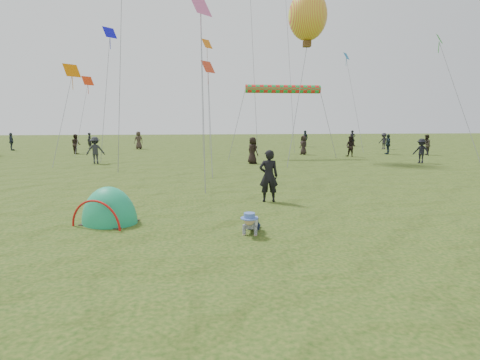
{
  "coord_description": "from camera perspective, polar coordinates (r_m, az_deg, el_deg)",
  "views": [
    {
      "loc": [
        -0.25,
        -8.4,
        2.88
      ],
      "look_at": [
        1.07,
        3.29,
        1.0
      ],
      "focal_mm": 28.0,
      "sensor_mm": 36.0,
      "label": 1
    }
  ],
  "objects": [
    {
      "name": "standing_adult",
      "position": [
        13.3,
        4.38,
        0.62
      ],
      "size": [
        0.7,
        0.49,
        1.86
      ],
      "primitive_type": "imported",
      "rotation": [
        0.0,
        0.0,
        3.08
      ],
      "color": "black",
      "rests_on": "ground"
    },
    {
      "name": "rainbow_tube_kite",
      "position": [
        29.78,
        6.57,
        13.61
      ],
      "size": [
        5.83,
        0.64,
        0.64
      ],
      "primitive_type": "cylinder",
      "rotation": [
        0.0,
        1.57,
        0.0
      ],
      "color": "red"
    },
    {
      "name": "crowd_person_12",
      "position": [
        44.25,
        16.75,
        6.12
      ],
      "size": [
        0.69,
        0.49,
        1.77
      ],
      "primitive_type": "imported",
      "rotation": [
        0.0,
        0.0,
        6.17
      ],
      "color": "black",
      "rests_on": "ground"
    },
    {
      "name": "diamond_kite_10",
      "position": [
        32.94,
        -19.24,
        20.45
      ],
      "size": [
        1.04,
        1.04,
        0.85
      ],
      "primitive_type": "plane",
      "rotation": [
        1.05,
        0.0,
        0.79
      ],
      "color": "#0F0CCE"
    },
    {
      "name": "popup_tent",
      "position": [
        11.33,
        -19.2,
        -6.17
      ],
      "size": [
        2.02,
        1.88,
        2.09
      ],
      "primitive_type": "ellipsoid",
      "rotation": [
        0.0,
        0.0,
        -0.43
      ],
      "color": "#189466",
      "rests_on": "ground"
    },
    {
      "name": "diamond_kite_0",
      "position": [
        37.44,
        -22.19,
        13.83
      ],
      "size": [
        0.99,
        0.99,
        0.81
      ],
      "primitive_type": "plane",
      "rotation": [
        1.05,
        0.0,
        0.79
      ],
      "color": "red"
    },
    {
      "name": "diamond_kite_11",
      "position": [
        20.52,
        -6.01,
        24.89
      ],
      "size": [
        1.16,
        1.16,
        0.95
      ],
      "primitive_type": "plane",
      "rotation": [
        1.05,
        0.0,
        0.79
      ],
      "color": "#DB5A95"
    },
    {
      "name": "crowd_person_13",
      "position": [
        31.16,
        16.51,
        4.92
      ],
      "size": [
        0.98,
        1.01,
        1.64
      ],
      "primitive_type": "imported",
      "rotation": [
        0.0,
        0.0,
        5.39
      ],
      "color": "black",
      "rests_on": "ground"
    },
    {
      "name": "crowd_person_9",
      "position": [
        40.49,
        21.06,
        5.56
      ],
      "size": [
        1.05,
        1.21,
        1.63
      ],
      "primitive_type": "imported",
      "rotation": [
        0.0,
        0.0,
        5.24
      ],
      "color": "black",
      "rests_on": "ground"
    },
    {
      "name": "diamond_kite_7",
      "position": [
        30.64,
        -24.26,
        14.98
      ],
      "size": [
        1.14,
        1.14,
        0.93
      ],
      "primitive_type": "plane",
      "rotation": [
        1.05,
        0.0,
        0.79
      ],
      "color": "#DD6E00"
    },
    {
      "name": "diamond_kite_1",
      "position": [
        37.27,
        -5.04,
        19.98
      ],
      "size": [
        1.07,
        1.07,
        0.87
      ],
      "primitive_type": "plane",
      "rotation": [
        1.05,
        0.0,
        0.79
      ],
      "color": "orange"
    },
    {
      "name": "crawling_toddler",
      "position": [
        9.63,
        1.68,
        -6.41
      ],
      "size": [
        0.79,
        0.94,
        0.62
      ],
      "primitive_type": null,
      "rotation": [
        0.0,
        0.0,
        -0.32
      ],
      "color": "black",
      "rests_on": "ground"
    },
    {
      "name": "crowd_person_14",
      "position": [
        42.36,
        -31.48,
        5.02
      ],
      "size": [
        0.88,
        1.07,
        1.71
      ],
      "primitive_type": "imported",
      "rotation": [
        0.0,
        0.0,
        2.12
      ],
      "color": "#252D3A",
      "rests_on": "ground"
    },
    {
      "name": "ground",
      "position": [
        8.88,
        -4.55,
        -9.87
      ],
      "size": [
        140.0,
        140.0,
        0.0
      ],
      "primitive_type": "plane",
      "color": "#15380C"
    },
    {
      "name": "crowd_person_1",
      "position": [
        35.1,
        26.5,
        4.83
      ],
      "size": [
        1.02,
        1.06,
        1.72
      ],
      "primitive_type": "imported",
      "rotation": [
        0.0,
        0.0,
        4.09
      ],
      "color": "#2A251E",
      "rests_on": "ground"
    },
    {
      "name": "crowd_person_16",
      "position": [
        25.09,
        1.93,
        4.53
      ],
      "size": [
        0.94,
        1.04,
        1.78
      ],
      "primitive_type": "imported",
      "rotation": [
        0.0,
        0.0,
        2.13
      ],
      "color": "black",
      "rests_on": "ground"
    },
    {
      "name": "diamond_kite_4",
      "position": [
        40.9,
        15.91,
        17.71
      ],
      "size": [
        0.8,
        0.8,
        0.66
      ],
      "primitive_type": "plane",
      "rotation": [
        1.05,
        0.0,
        0.79
      ],
      "color": "#2277B5"
    },
    {
      "name": "crowd_person_8",
      "position": [
        41.88,
        9.9,
        6.24
      ],
      "size": [
        1.06,
        1.05,
        1.8
      ],
      "primitive_type": "imported",
      "rotation": [
        0.0,
        0.0,
        3.92
      ],
      "color": "#1B242B",
      "rests_on": "ground"
    },
    {
      "name": "diamond_kite_3",
      "position": [
        29.55,
        28.11,
        18.46
      ],
      "size": [
        0.76,
        0.76,
        0.62
      ],
      "primitive_type": "plane",
      "rotation": [
        1.05,
        0.0,
        0.79
      ],
      "color": "#1A9E18"
    },
    {
      "name": "crowd_person_0",
      "position": [
        41.45,
        -21.97,
        5.58
      ],
      "size": [
        0.68,
        0.71,
        1.64
      ],
      "primitive_type": "imported",
      "rotation": [
        0.0,
        0.0,
        5.38
      ],
      "color": "black",
      "rests_on": "ground"
    },
    {
      "name": "crowd_person_2",
      "position": [
        34.54,
        21.6,
        5.09
      ],
      "size": [
        0.62,
        1.07,
        1.71
      ],
      "primitive_type": "imported",
      "rotation": [
        0.0,
        0.0,
        4.5
      ],
      "color": "#19272D",
      "rests_on": "ground"
    },
    {
      "name": "diamond_kite_6",
      "position": [
        23.91,
        -4.89,
        16.81
      ],
      "size": [
        0.89,
        0.89,
        0.73
      ],
      "primitive_type": "plane",
      "rotation": [
        1.05,
        0.0,
        0.79
      ],
      "color": "red"
    },
    {
      "name": "crowd_person_4",
      "position": [
        39.28,
        -15.2,
        5.87
      ],
      "size": [
        1.04,
        0.91,
        1.79
      ],
      "primitive_type": "imported",
      "rotation": [
        0.0,
        0.0,
        3.62
      ],
      "color": "#382B25",
      "rests_on": "ground"
    },
    {
      "name": "crowd_person_10",
      "position": [
        32.26,
        9.64,
        5.28
      ],
      "size": [
        0.73,
        0.91,
        1.62
      ],
      "primitive_type": "imported",
      "rotation": [
        0.0,
        0.0,
        5.01
      ],
      "color": "black",
      "rests_on": "ground"
    },
    {
      "name": "balloon_kite",
      "position": [
        29.44,
        10.27,
        23.03
      ],
      "size": [
        2.76,
        2.76,
        3.86
      ],
      "primitive_type": null,
      "color": "yellow"
    },
    {
      "name": "crowd_person_15",
      "position": [
        26.92,
        -21.19,
        4.25
      ],
      "size": [
        1.27,
        0.87,
        1.8
      ],
      "primitive_type": "imported",
      "rotation": [
        0.0,
        0.0,
        3.33
      ],
      "color": "#25272C",
      "rests_on": "ground"
    },
    {
      "name": "crowd_person_3",
      "position": [
        28.18,
        25.88,
        4.01
      ],
      "size": [
        1.1,
        1.24,
        1.67
      ],
      "primitive_type": "imported",
      "rotation": [
        0.0,
        0.0,
        5.27
      ],
      "color": "black",
      "rests_on": "ground"
    },
    {
      "name": "crowd_person_7",
      "position": [
        35.48,
        -23.72,
        5.05
      ],
      "size": [
        1.03,
        1.05,
        1.71
      ],
      "primitive_type": "imported",
      "rotation": [
        0.0,
        0.0,
        2.26
      ],
      "color": "#2D211C",
      "rests_on": "ground"
    }
  ]
}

